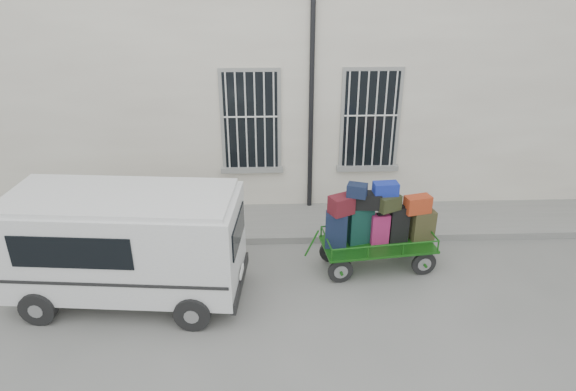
# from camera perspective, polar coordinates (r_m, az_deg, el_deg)

# --- Properties ---
(ground) EXTENTS (80.00, 80.00, 0.00)m
(ground) POSITION_cam_1_polar(r_m,az_deg,el_deg) (9.93, -1.90, -9.40)
(ground) COLOR slate
(ground) RESTS_ON ground
(building) EXTENTS (24.00, 5.15, 6.00)m
(building) POSITION_cam_1_polar(r_m,az_deg,el_deg) (13.92, -2.25, 14.27)
(building) COLOR beige
(building) RESTS_ON ground
(sidewalk) EXTENTS (24.00, 1.70, 0.15)m
(sidewalk) POSITION_cam_1_polar(r_m,az_deg,el_deg) (11.77, -1.99, -3.01)
(sidewalk) COLOR slate
(sidewalk) RESTS_ON ground
(luggage_cart) EXTENTS (2.56, 1.22, 1.84)m
(luggage_cart) POSITION_cam_1_polar(r_m,az_deg,el_deg) (9.97, 9.86, -3.29)
(luggage_cart) COLOR black
(luggage_cart) RESTS_ON ground
(van) EXTENTS (4.18, 2.14, 2.04)m
(van) POSITION_cam_1_polar(r_m,az_deg,el_deg) (9.32, -17.70, -4.76)
(van) COLOR white
(van) RESTS_ON ground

